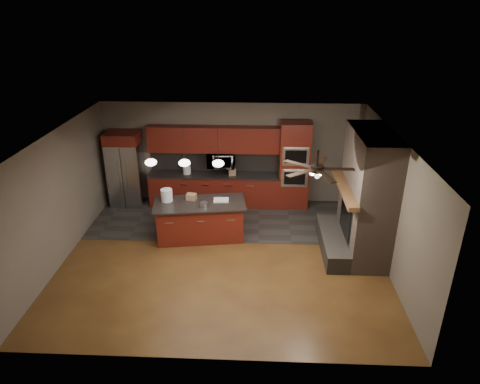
# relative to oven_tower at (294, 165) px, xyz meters

# --- Properties ---
(ground) EXTENTS (7.00, 7.00, 0.00)m
(ground) POSITION_rel_oven_tower_xyz_m (-1.70, -2.69, -1.19)
(ground) COLOR brown
(ground) RESTS_ON ground
(ceiling) EXTENTS (7.00, 6.00, 0.02)m
(ceiling) POSITION_rel_oven_tower_xyz_m (-1.70, -2.69, 1.61)
(ceiling) COLOR white
(ceiling) RESTS_ON back_wall
(back_wall) EXTENTS (7.00, 0.02, 2.80)m
(back_wall) POSITION_rel_oven_tower_xyz_m (-1.70, 0.31, 0.21)
(back_wall) COLOR #686053
(back_wall) RESTS_ON ground
(right_wall) EXTENTS (0.02, 6.00, 2.80)m
(right_wall) POSITION_rel_oven_tower_xyz_m (1.80, -2.69, 0.21)
(right_wall) COLOR #686053
(right_wall) RESTS_ON ground
(left_wall) EXTENTS (0.02, 6.00, 2.80)m
(left_wall) POSITION_rel_oven_tower_xyz_m (-5.20, -2.69, 0.21)
(left_wall) COLOR #686053
(left_wall) RESTS_ON ground
(slate_tile_patch) EXTENTS (7.00, 2.40, 0.01)m
(slate_tile_patch) POSITION_rel_oven_tower_xyz_m (-1.70, -0.89, -1.19)
(slate_tile_patch) COLOR #312F2C
(slate_tile_patch) RESTS_ON ground
(fireplace_column) EXTENTS (1.30, 2.10, 2.80)m
(fireplace_column) POSITION_rel_oven_tower_xyz_m (1.34, -2.29, 0.11)
(fireplace_column) COLOR #725F51
(fireplace_column) RESTS_ON ground
(back_cabinetry) EXTENTS (3.59, 0.64, 2.20)m
(back_cabinetry) POSITION_rel_oven_tower_xyz_m (-2.18, 0.05, -0.30)
(back_cabinetry) COLOR maroon
(back_cabinetry) RESTS_ON ground
(oven_tower) EXTENTS (0.80, 0.63, 2.38)m
(oven_tower) POSITION_rel_oven_tower_xyz_m (0.00, 0.00, 0.00)
(oven_tower) COLOR maroon
(oven_tower) RESTS_ON ground
(microwave) EXTENTS (0.73, 0.41, 0.50)m
(microwave) POSITION_rel_oven_tower_xyz_m (-1.98, 0.06, 0.11)
(microwave) COLOR silver
(microwave) RESTS_ON back_cabinetry
(refrigerator) EXTENTS (0.89, 0.75, 2.07)m
(refrigerator) POSITION_rel_oven_tower_xyz_m (-4.57, -0.07, -0.15)
(refrigerator) COLOR silver
(refrigerator) RESTS_ON ground
(kitchen_island) EXTENTS (2.25, 1.27, 0.92)m
(kitchen_island) POSITION_rel_oven_tower_xyz_m (-2.33, -1.86, -0.73)
(kitchen_island) COLOR maroon
(kitchen_island) RESTS_ON ground
(white_bucket) EXTENTS (0.30, 0.30, 0.29)m
(white_bucket) POSITION_rel_oven_tower_xyz_m (-3.10, -1.78, -0.12)
(white_bucket) COLOR white
(white_bucket) RESTS_ON kitchen_island
(paint_can) EXTENTS (0.23, 0.23, 0.11)m
(paint_can) POSITION_rel_oven_tower_xyz_m (-2.19, -2.06, -0.21)
(paint_can) COLOR #B8B9BE
(paint_can) RESTS_ON kitchen_island
(paint_tray) EXTENTS (0.36, 0.26, 0.04)m
(paint_tray) POSITION_rel_oven_tower_xyz_m (-1.83, -1.72, -0.25)
(paint_tray) COLOR white
(paint_tray) RESTS_ON kitchen_island
(cardboard_box) EXTENTS (0.25, 0.20, 0.14)m
(cardboard_box) POSITION_rel_oven_tower_xyz_m (-2.54, -1.68, -0.20)
(cardboard_box) COLOR #956B4D
(cardboard_box) RESTS_ON kitchen_island
(counter_bucket) EXTENTS (0.23, 0.23, 0.25)m
(counter_bucket) POSITION_rel_oven_tower_xyz_m (-2.92, 0.01, -0.17)
(counter_bucket) COLOR silver
(counter_bucket) RESTS_ON back_cabinetry
(counter_box) EXTENTS (0.22, 0.19, 0.21)m
(counter_box) POSITION_rel_oven_tower_xyz_m (-1.67, -0.04, -0.19)
(counter_box) COLOR #A16F53
(counter_box) RESTS_ON back_cabinetry
(pendant_left) EXTENTS (0.26, 0.26, 0.92)m
(pendant_left) POSITION_rel_oven_tower_xyz_m (-3.35, -1.99, 0.77)
(pendant_left) COLOR black
(pendant_left) RESTS_ON ceiling
(pendant_center) EXTENTS (0.26, 0.26, 0.92)m
(pendant_center) POSITION_rel_oven_tower_xyz_m (-2.60, -1.99, 0.77)
(pendant_center) COLOR black
(pendant_center) RESTS_ON ceiling
(pendant_right) EXTENTS (0.26, 0.26, 0.92)m
(pendant_right) POSITION_rel_oven_tower_xyz_m (-1.85, -1.99, 0.77)
(pendant_right) COLOR black
(pendant_right) RESTS_ON ceiling
(ceiling_fan) EXTENTS (1.27, 1.33, 0.41)m
(ceiling_fan) POSITION_rel_oven_tower_xyz_m (0.10, -3.49, 1.27)
(ceiling_fan) COLOR black
(ceiling_fan) RESTS_ON ceiling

